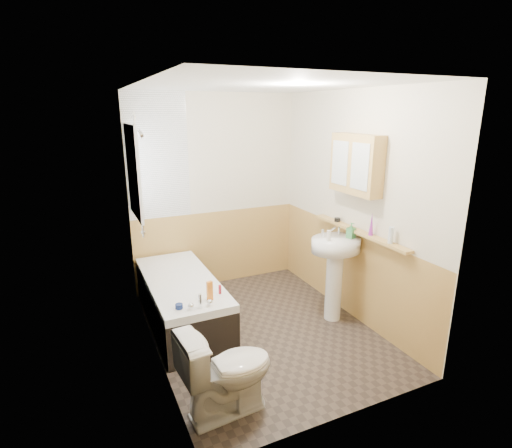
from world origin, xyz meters
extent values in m
plane|color=#302721|center=(0.00, 0.00, 0.00)|extent=(2.80, 2.80, 0.00)
plane|color=white|center=(0.00, 0.00, 2.50)|extent=(2.80, 2.80, 0.00)
cube|color=beige|center=(0.00, 1.41, 1.25)|extent=(2.20, 0.02, 2.50)
cube|color=beige|center=(0.00, -1.41, 1.25)|extent=(2.20, 0.02, 2.50)
cube|color=beige|center=(-1.11, 0.00, 1.25)|extent=(0.02, 2.80, 2.50)
cube|color=beige|center=(1.11, 0.00, 1.25)|extent=(0.02, 2.80, 2.50)
cube|color=tan|center=(1.09, 0.00, 0.50)|extent=(0.01, 2.80, 1.00)
cube|color=tan|center=(0.00, -1.39, 0.50)|extent=(2.20, 0.01, 1.00)
cube|color=tan|center=(0.00, 1.39, 0.50)|extent=(2.20, 0.01, 1.00)
cube|color=white|center=(-1.09, 0.00, 1.25)|extent=(0.01, 2.80, 2.50)
cube|color=white|center=(-0.73, 1.39, 1.75)|extent=(0.75, 0.01, 1.50)
cube|color=white|center=(-1.07, 0.95, 1.65)|extent=(0.03, 0.79, 0.99)
cube|color=white|center=(-1.05, 0.95, 1.65)|extent=(0.01, 0.70, 0.90)
cube|color=white|center=(-1.05, 0.95, 1.65)|extent=(0.01, 0.04, 0.90)
cube|color=black|center=(-0.73, 0.52, 0.22)|extent=(0.70, 1.66, 0.44)
cube|color=white|center=(-0.73, 0.52, 0.48)|extent=(0.70, 1.66, 0.08)
cube|color=white|center=(-0.73, 0.52, 0.47)|extent=(0.56, 1.52, 0.04)
cylinder|color=silver|center=(-0.73, -0.21, 0.59)|extent=(0.04, 0.04, 0.14)
sphere|color=silver|center=(-0.82, -0.21, 0.56)|extent=(0.06, 0.06, 0.06)
sphere|color=silver|center=(-0.64, -0.21, 0.56)|extent=(0.06, 0.06, 0.06)
cylinder|color=silver|center=(-1.05, 0.75, 1.62)|extent=(0.02, 0.02, 1.29)
cylinder|color=silver|center=(-1.05, 0.75, 1.03)|extent=(0.05, 0.05, 0.02)
cylinder|color=silver|center=(-1.05, 0.75, 2.21)|extent=(0.05, 0.05, 0.02)
cylinder|color=silver|center=(-1.00, 0.75, 2.05)|extent=(0.07, 0.09, 0.09)
imported|color=white|center=(-0.76, -0.97, 0.36)|extent=(0.77, 0.47, 0.72)
cylinder|color=white|center=(0.84, -0.10, 0.39)|extent=(0.18, 0.18, 0.77)
ellipsoid|color=white|center=(0.84, -0.10, 0.88)|extent=(0.56, 0.45, 0.15)
cylinder|color=silver|center=(0.73, 0.01, 1.00)|extent=(0.03, 0.03, 0.08)
cylinder|color=silver|center=(0.95, 0.01, 1.00)|extent=(0.03, 0.03, 0.08)
cylinder|color=silver|center=(0.84, -0.01, 1.03)|extent=(0.02, 0.11, 0.09)
cube|color=tan|center=(1.04, -0.21, 1.03)|extent=(0.10, 1.46, 0.03)
cube|color=tan|center=(1.02, -0.12, 1.74)|extent=(0.16, 0.68, 0.61)
cube|color=silver|center=(0.93, -0.29, 1.74)|extent=(0.01, 0.26, 0.46)
cube|color=silver|center=(0.93, 0.04, 1.74)|extent=(0.01, 0.26, 0.46)
cylinder|color=silver|center=(1.04, -0.68, 1.13)|extent=(0.06, 0.06, 0.16)
cone|color=purple|center=(1.04, -0.40, 1.17)|extent=(0.06, 0.06, 0.24)
cylinder|color=black|center=(1.04, 0.18, 1.07)|extent=(0.07, 0.07, 0.04)
imported|color=#388447|center=(0.98, -0.16, 0.99)|extent=(0.12, 0.18, 0.08)
cylinder|color=silver|center=(0.71, -0.14, 1.01)|extent=(0.05, 0.05, 0.11)
cube|color=orange|center=(-0.60, -0.10, 0.62)|extent=(0.06, 0.04, 0.19)
cylinder|color=navy|center=(-0.91, -0.14, 0.55)|extent=(0.08, 0.08, 0.04)
cylinder|color=maroon|center=(-0.47, 0.00, 0.57)|extent=(0.04, 0.04, 0.09)
camera|label=1|loc=(-1.65, -3.44, 2.28)|focal=28.00mm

